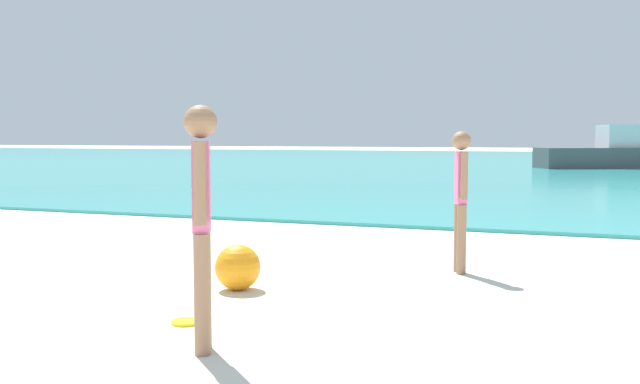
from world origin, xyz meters
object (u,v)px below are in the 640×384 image
Objects in this scene: person_standing at (202,213)px; beach_ball at (238,267)px; person_distant at (461,193)px; boat_far at (607,153)px; frisbee at (186,322)px.

person_standing is 2.04m from beach_ball.
person_standing is 3.54m from person_distant.
boat_far is 28.31m from beach_ball.
beach_ball is at bearing 98.74° from frisbee.
frisbee is (-0.49, 0.57, -0.92)m from person_standing.
person_standing reaches higher than person_distant.
person_standing reaches higher than frisbee.
boat_far is (2.94, 29.86, -0.21)m from person_standing.
beach_ball is (-0.19, 1.21, 0.20)m from frisbee.
person_standing is 3.81× the size of beach_ball.
frisbee is at bearing -166.50° from person_standing.
boat_far is (3.43, 29.29, 0.71)m from frisbee.
person_standing reaches higher than beach_ball.
frisbee is 3.32m from person_distant.
person_distant is at bearing 60.15° from frisbee.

